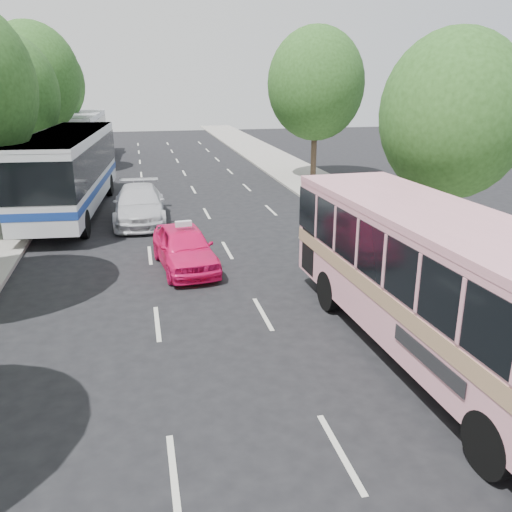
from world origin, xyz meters
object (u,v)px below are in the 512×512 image
object	(u,v)px
pink_taxi	(184,247)
tour_coach_rear	(83,132)
pink_bus	(438,272)
tour_coach_front	(69,166)
white_pickup	(139,204)

from	to	relation	value
pink_taxi	tour_coach_rear	xyz separation A→B (m)	(-5.38, 27.92, 1.42)
pink_bus	pink_taxi	bearing A→B (deg)	120.81
tour_coach_front	tour_coach_rear	xyz separation A→B (m)	(-0.86, 18.78, -0.15)
white_pickup	tour_coach_front	xyz separation A→B (m)	(-3.11, 2.33, 1.51)
pink_bus	tour_coach_rear	distance (m)	37.00
pink_taxi	tour_coach_rear	world-z (taller)	tour_coach_rear
pink_taxi	tour_coach_rear	size ratio (longest dim) A/B	0.36
white_pickup	tour_coach_rear	bearing A→B (deg)	101.55
pink_taxi	tour_coach_rear	bearing A→B (deg)	94.38
pink_taxi	white_pickup	bearing A→B (deg)	95.16
pink_bus	tour_coach_front	bearing A→B (deg)	117.14
pink_bus	tour_coach_front	size ratio (longest dim) A/B	0.84
white_pickup	tour_coach_rear	size ratio (longest dim) A/B	0.46
pink_taxi	white_pickup	world-z (taller)	white_pickup
tour_coach_rear	white_pickup	bearing A→B (deg)	-77.24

